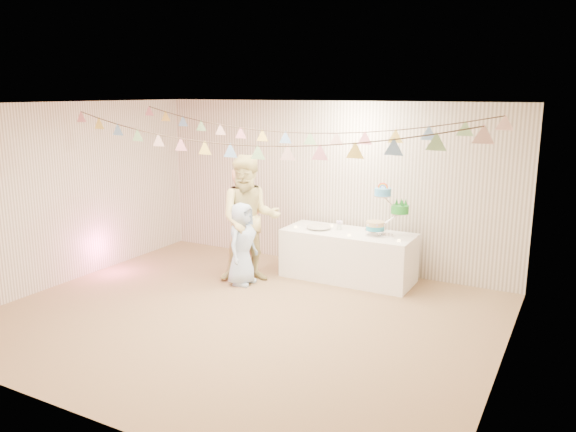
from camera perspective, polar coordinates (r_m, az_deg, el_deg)
The scene contains 23 objects.
floor at distance 7.11m, azimuth -4.56°, elevation -10.17°, with size 6.00×6.00×0.00m, color olive.
ceiling at distance 6.56m, azimuth -4.96°, elevation 11.28°, with size 6.00×6.00×0.00m, color silver.
back_wall at distance 8.87m, azimuth 4.10°, elevation 3.18°, with size 6.00×6.00×0.00m, color silver.
front_wall at distance 4.89m, azimuth -21.02°, elevation -5.45°, with size 6.00×6.00×0.00m, color silver.
left_wall at distance 8.70m, azimuth -21.56°, elevation 2.14°, with size 5.00×5.00×0.00m, color silver.
right_wall at distance 5.70m, azimuth 21.45°, elevation -2.98°, with size 5.00×5.00×0.00m, color silver.
table at distance 8.38m, azimuth 6.11°, elevation -4.00°, with size 1.93×0.77×0.72m, color white.
cake_stand at distance 8.06m, azimuth 9.98°, elevation 0.66°, with size 0.63×0.37×0.71m, color silver, non-canonical shape.
cake_bottom at distance 8.11m, azimuth 8.77°, elevation -1.17°, with size 0.31×0.31×0.15m, color teal, non-canonical shape.
cake_middle at distance 8.10m, azimuth 11.39°, elevation 0.65°, with size 0.27×0.27×0.22m, color #1D8627, non-canonical shape.
cake_top_tier at distance 8.00m, azimuth 9.58°, elevation 2.56°, with size 0.25×0.25×0.19m, color #48A1E2, non-canonical shape.
platter at distance 8.41m, azimuth 3.14°, elevation -1.09°, with size 0.36×0.36×0.02m, color white.
posy at distance 8.37m, azimuth 5.25°, elevation -0.74°, with size 0.13×0.13×0.14m, color white, non-canonical shape.
person_adult_a at distance 8.39m, azimuth -4.38°, elevation -0.67°, with size 0.60×0.40×1.66m, color #F1A27E.
person_adult_b at distance 8.15m, azimuth -3.93°, elevation -0.31°, with size 0.90×0.70×1.86m, color #DDD088.
person_child at distance 8.09m, azimuth -4.69°, elevation -2.83°, with size 0.59×0.38×1.20m, color #B2D3FC.
bunting_back at distance 7.51m, azimuth -0.26°, elevation 9.57°, with size 5.60×1.10×0.40m, color pink, non-canonical shape.
bunting_front at distance 6.41m, azimuth -5.91°, elevation 8.72°, with size 5.60×0.90×0.36m, color #72A5E5, non-canonical shape.
tealight_0 at distance 8.48m, azimuth 0.78°, elevation -1.10°, with size 0.04×0.04×0.03m, color #FFD88C.
tealight_1 at distance 8.58m, azimuth 4.47°, elevation -0.98°, with size 0.04×0.04×0.03m, color #FFD88C.
tealight_2 at distance 8.05m, azimuth 6.23°, elevation -1.92°, with size 0.04×0.04×0.03m, color #FFD88C.
tealight_3 at distance 8.36m, azimuth 8.96°, elevation -1.45°, with size 0.04×0.04×0.03m, color #FFD88C.
tealight_4 at distance 7.86m, azimuth 11.21°, elevation -2.46°, with size 0.04×0.04×0.03m, color #FFD88C.
Camera 1 is at (3.60, -5.48, 2.74)m, focal length 35.00 mm.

